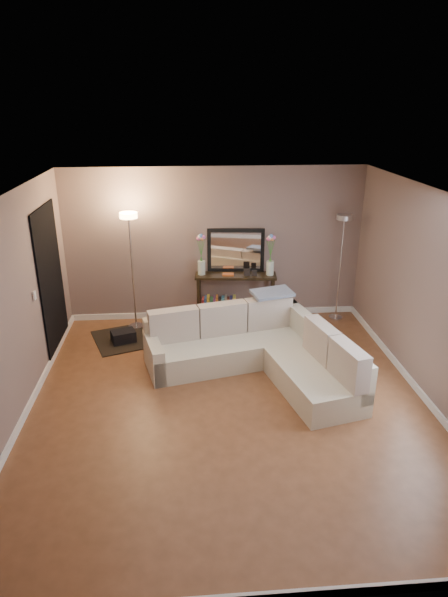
{
  "coord_description": "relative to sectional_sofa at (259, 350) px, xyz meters",
  "views": [
    {
      "loc": [
        -0.5,
        -5.38,
        3.57
      ],
      "look_at": [
        0.0,
        0.8,
        1.1
      ],
      "focal_mm": 30.0,
      "sensor_mm": 36.0,
      "label": 1
    }
  ],
  "objects": [
    {
      "name": "floor",
      "position": [
        -0.49,
        -0.79,
        -0.32
      ],
      "size": [
        5.0,
        5.5,
        0.01
      ],
      "primitive_type": "cube",
      "color": "brown",
      "rests_on": "ground"
    },
    {
      "name": "ceiling",
      "position": [
        -0.49,
        -0.79,
        2.29
      ],
      "size": [
        5.0,
        5.5,
        0.01
      ],
      "primitive_type": "cube",
      "color": "white",
      "rests_on": "ground"
    },
    {
      "name": "wall_back",
      "position": [
        -0.49,
        1.97,
        0.99
      ],
      "size": [
        5.0,
        0.02,
        2.6
      ],
      "primitive_type": "cube",
      "color": "#7E6861",
      "rests_on": "ground"
    },
    {
      "name": "wall_front",
      "position": [
        -0.49,
        -3.55,
        0.99
      ],
      "size": [
        5.0,
        0.02,
        2.6
      ],
      "primitive_type": "cube",
      "color": "#7E6861",
      "rests_on": "ground"
    },
    {
      "name": "wall_left",
      "position": [
        -3.0,
        -0.79,
        0.99
      ],
      "size": [
        0.02,
        5.5,
        2.6
      ],
      "primitive_type": "cube",
      "color": "#7E6861",
      "rests_on": "ground"
    },
    {
      "name": "wall_right",
      "position": [
        2.02,
        -0.79,
        0.99
      ],
      "size": [
        0.02,
        5.5,
        2.6
      ],
      "primitive_type": "cube",
      "color": "#7E6861",
      "rests_on": "ground"
    },
    {
      "name": "baseboard_back",
      "position": [
        -0.49,
        1.95,
        -0.26
      ],
      "size": [
        5.0,
        0.03,
        0.1
      ],
      "primitive_type": "cube",
      "color": "white",
      "rests_on": "ground"
    },
    {
      "name": "baseboard_left",
      "position": [
        -2.97,
        -0.79,
        -0.26
      ],
      "size": [
        0.03,
        5.5,
        0.1
      ],
      "primitive_type": "cube",
      "color": "white",
      "rests_on": "ground"
    },
    {
      "name": "baseboard_right",
      "position": [
        2.0,
        -0.79,
        -0.26
      ],
      "size": [
        0.03,
        5.5,
        0.1
      ],
      "primitive_type": "cube",
      "color": "white",
      "rests_on": "ground"
    },
    {
      "name": "doorway",
      "position": [
        -2.97,
        0.91,
        0.79
      ],
      "size": [
        0.02,
        1.2,
        2.2
      ],
      "primitive_type": "cube",
      "color": "black",
      "rests_on": "ground"
    },
    {
      "name": "switch_plate",
      "position": [
        -2.97,
        0.06,
        0.89
      ],
      "size": [
        0.02,
        0.08,
        0.12
      ],
      "primitive_type": "cube",
      "color": "white",
      "rests_on": "ground"
    },
    {
      "name": "sectional_sofa",
      "position": [
        0.0,
        0.0,
        0.0
      ],
      "size": [
        2.84,
        2.4,
        0.84
      ],
      "color": "beige",
      "rests_on": "floor"
    },
    {
      "name": "throw_blanket",
      "position": [
        0.29,
        0.66,
        0.6
      ],
      "size": [
        0.67,
        0.5,
        0.08
      ],
      "primitive_type": "cube",
      "rotation": [
        0.1,
        0.0,
        0.29
      ],
      "color": "gray",
      "rests_on": "sectional_sofa"
    },
    {
      "name": "console_table",
      "position": [
        -0.23,
        1.75,
        0.16
      ],
      "size": [
        1.39,
        0.5,
        0.84
      ],
      "color": "black",
      "rests_on": "floor"
    },
    {
      "name": "leaning_mirror",
      "position": [
        -0.13,
        1.92,
        0.9
      ],
      "size": [
        0.96,
        0.14,
        0.75
      ],
      "color": "black",
      "rests_on": "console_table"
    },
    {
      "name": "table_decor",
      "position": [
        -0.16,
        1.7,
        0.55
      ],
      "size": [
        0.58,
        0.15,
        0.14
      ],
      "color": "#C55922",
      "rests_on": "console_table"
    },
    {
      "name": "flower_vase_left",
      "position": [
        -0.72,
        1.8,
        0.82
      ],
      "size": [
        0.16,
        0.14,
        0.72
      ],
      "color": "silver",
      "rests_on": "console_table"
    },
    {
      "name": "flower_vase_right",
      "position": [
        0.42,
        1.68,
        0.82
      ],
      "size": [
        0.16,
        0.14,
        0.72
      ],
      "color": "silver",
      "rests_on": "console_table"
    },
    {
      "name": "floor_lamp_lit",
      "position": [
        -1.85,
        1.58,
        1.07
      ],
      "size": [
        0.35,
        0.35,
        1.96
      ],
      "color": "silver",
      "rests_on": "floor"
    },
    {
      "name": "floor_lamp_unlit",
      "position": [
        1.62,
        1.67,
        0.99
      ],
      "size": [
        0.28,
        0.28,
        1.84
      ],
      "color": "silver",
      "rests_on": "floor"
    },
    {
      "name": "charcoal_rug",
      "position": [
        -1.83,
        1.19,
        -0.3
      ],
      "size": [
        1.52,
        1.33,
        0.02
      ],
      "primitive_type": "cube",
      "rotation": [
        0.0,
        0.0,
        0.34
      ],
      "color": "black",
      "rests_on": "floor"
    },
    {
      "name": "black_bag",
      "position": [
        -2.0,
        1.02,
        -0.23
      ],
      "size": [
        0.43,
        0.36,
        0.23
      ],
      "primitive_type": "cube",
      "rotation": [
        0.0,
        0.0,
        0.34
      ],
      "color": "black",
      "rests_on": "charcoal_rug"
    }
  ]
}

